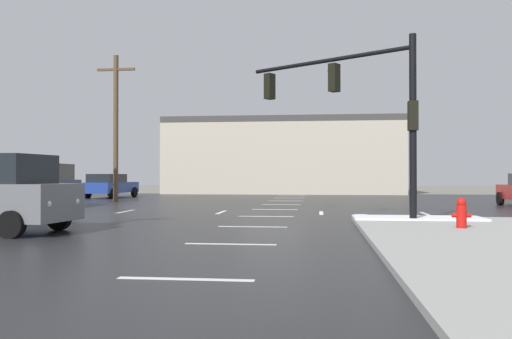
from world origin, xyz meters
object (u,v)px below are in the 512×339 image
at_px(fire_hydrant, 461,213).
at_px(suv_navy, 42,185).
at_px(utility_pole_far, 116,125).
at_px(traffic_signal_mast, 360,99).
at_px(sedan_blue, 111,185).

xyz_separation_m(fire_hydrant, suv_navy, (-16.23, 8.79, 0.55)).
distance_m(fire_hydrant, utility_pole_far, 21.69).
bearing_deg(traffic_signal_mast, utility_pole_far, -8.73).
relative_size(traffic_signal_mast, fire_hydrant, 7.21).
xyz_separation_m(fire_hydrant, sedan_blue, (-17.47, 20.19, 0.32)).
bearing_deg(traffic_signal_mast, sedan_blue, -14.41).
bearing_deg(suv_navy, traffic_signal_mast, -115.84).
relative_size(traffic_signal_mast, sedan_blue, 1.22).
height_order(sedan_blue, utility_pole_far, utility_pole_far).
xyz_separation_m(sedan_blue, utility_pole_far, (2.33, -5.14, 3.52)).
xyz_separation_m(suv_navy, sedan_blue, (-1.24, 11.41, -0.24)).
height_order(suv_navy, sedan_blue, suv_navy).
bearing_deg(utility_pole_far, traffic_signal_mast, -42.27).
distance_m(traffic_signal_mast, utility_pole_far, 17.32).
xyz_separation_m(traffic_signal_mast, sedan_blue, (-15.14, 16.79, -3.17)).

